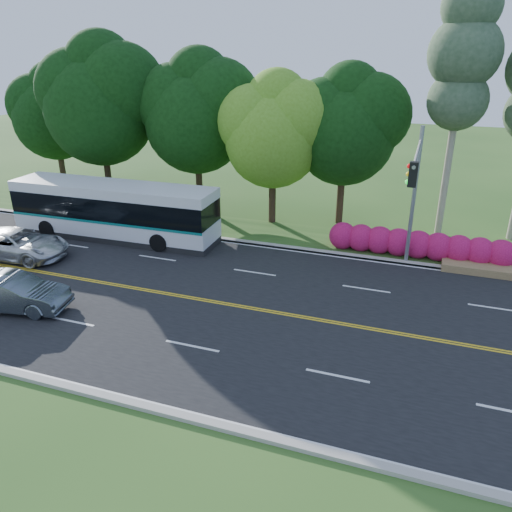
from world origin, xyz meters
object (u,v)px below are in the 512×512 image
(suv, at_px, (17,244))
(sedan, at_px, (13,293))
(transit_bus, at_px, (114,211))
(traffic_signal, at_px, (414,184))

(suv, bearing_deg, sedan, -142.68)
(transit_bus, bearing_deg, traffic_signal, -1.73)
(traffic_signal, distance_m, suv, 20.34)
(traffic_signal, distance_m, sedan, 18.17)
(sedan, xyz_separation_m, suv, (-4.11, 4.58, -0.01))
(suv, bearing_deg, traffic_signal, -82.31)
(transit_bus, xyz_separation_m, suv, (-3.17, -4.35, -0.82))
(transit_bus, height_order, suv, transit_bus)
(transit_bus, height_order, sedan, transit_bus)
(traffic_signal, bearing_deg, sedan, -150.20)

